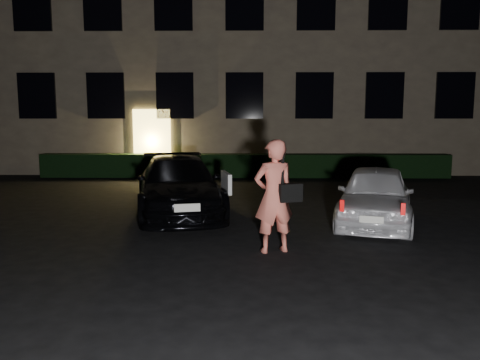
{
  "coord_description": "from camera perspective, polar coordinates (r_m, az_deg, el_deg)",
  "views": [
    {
      "loc": [
        0.11,
        -6.74,
        2.18
      ],
      "look_at": [
        -0.03,
        2.0,
        1.02
      ],
      "focal_mm": 35.0,
      "sensor_mm": 36.0,
      "label": 1
    }
  ],
  "objects": [
    {
      "name": "ground",
      "position": [
        7.09,
        -0.02,
        -10.34
      ],
      "size": [
        80.0,
        80.0,
        0.0
      ],
      "primitive_type": "plane",
      "color": "black",
      "rests_on": "ground"
    },
    {
      "name": "building",
      "position": [
        22.06,
        0.62,
        17.56
      ],
      "size": [
        20.0,
        8.11,
        12.0
      ],
      "color": "brown",
      "rests_on": "ground"
    },
    {
      "name": "hedge",
      "position": [
        17.33,
        0.53,
        1.77
      ],
      "size": [
        15.0,
        0.7,
        0.85
      ],
      "primitive_type": "cube",
      "color": "black",
      "rests_on": "ground"
    },
    {
      "name": "sedan",
      "position": [
        10.79,
        -7.54,
        -0.64
      ],
      "size": [
        2.73,
        4.75,
        1.29
      ],
      "rotation": [
        0.0,
        0.0,
        0.22
      ],
      "color": "black",
      "rests_on": "ground"
    },
    {
      "name": "hatch",
      "position": [
        10.0,
        16.17,
        -1.78
      ],
      "size": [
        2.41,
        3.81,
        1.21
      ],
      "rotation": [
        0.0,
        0.0,
        -0.3
      ],
      "color": "white",
      "rests_on": "ground"
    },
    {
      "name": "man",
      "position": [
        7.58,
        4.21,
        -1.96
      ],
      "size": [
        0.85,
        0.63,
        1.85
      ],
      "rotation": [
        0.0,
        0.0,
        3.47
      ],
      "color": "#DD6B59",
      "rests_on": "ground"
    }
  ]
}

